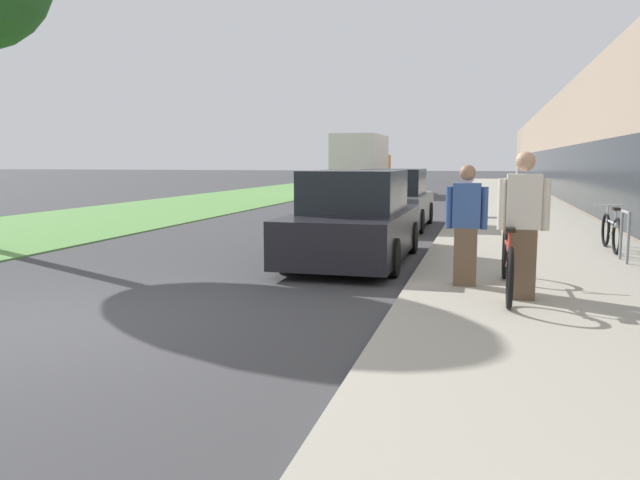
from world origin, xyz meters
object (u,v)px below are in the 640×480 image
Objects in this scene: tandem_bicycle at (507,263)px; bike_rack_hoop at (625,231)px; person_rider at (523,226)px; person_bystander at (466,225)px; vintage_roadster_curbside at (395,201)px; moving_truck at (362,165)px; parked_sedan_curbside at (355,221)px; cruiser_bike_nearest at (611,231)px.

tandem_bicycle reaches higher than bike_rack_hoop.
person_rider reaches higher than person_bystander.
moving_truck is at bearing 103.92° from vintage_roadster_curbside.
tandem_bicycle is at bearing -45.42° from parked_sedan_curbside.
tandem_bicycle is 1.61× the size of person_bystander.
vintage_roadster_curbside is (-0.13, 5.87, -0.02)m from parked_sedan_curbside.
bike_rack_hoop is at bearing 61.92° from person_rider.
bike_rack_hoop is (1.80, 3.38, -0.37)m from person_rider.
cruiser_bike_nearest is 4.86m from parked_sedan_curbside.
person_rider is 3.85m from bike_rack_hoop.
vintage_roadster_curbside is at bearing 104.53° from person_bystander.
parked_sedan_curbside is 0.69× the size of moving_truck.
person_bystander is at bearing -75.88° from moving_truck.
cruiser_bike_nearest is at bearing 68.73° from person_rider.
person_bystander is at bearing -48.06° from parked_sedan_curbside.
person_rider is 0.96m from person_bystander.
bike_rack_hoop is 0.20× the size of vintage_roadster_curbside.
moving_truck is at bearing 113.01° from cruiser_bike_nearest.
parked_sedan_curbside is at bearing -88.72° from vintage_roadster_curbside.
moving_truck is (-6.69, 24.85, 1.08)m from tandem_bicycle.
bike_rack_hoop is at bearing 57.35° from tandem_bicycle.
person_rider is at bearing -47.22° from parked_sedan_curbside.
tandem_bicycle is 0.62m from person_rider.
parked_sedan_curbside is 1.03× the size of vintage_roadster_curbside.
person_rider is at bearing -74.79° from moving_truck.
person_bystander is 8.32m from vintage_roadster_curbside.
parked_sedan_curbside is 5.87m from vintage_roadster_curbside.
cruiser_bike_nearest is at bearing 65.63° from tandem_bicycle.
vintage_roadster_curbside is (-2.09, 8.05, -0.21)m from person_bystander.
person_rider is at bearing -111.27° from cruiser_bike_nearest.
tandem_bicycle is 0.41× the size of moving_truck.
moving_truck reaches higher than person_rider.
person_bystander reaches higher than cruiser_bike_nearest.
cruiser_bike_nearest is 0.41× the size of vintage_roadster_curbside.
tandem_bicycle is 3.07× the size of bike_rack_hoop.
bike_rack_hoop is 0.49× the size of cruiser_bike_nearest.
tandem_bicycle is 0.76m from person_bystander.
person_bystander is 0.37× the size of parked_sedan_curbside.
person_bystander is 0.38× the size of vintage_roadster_curbside.
person_rider is 0.41× the size of parked_sedan_curbside.
person_rider is at bearing -118.08° from bike_rack_hoop.
tandem_bicycle is 1.47× the size of person_rider.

